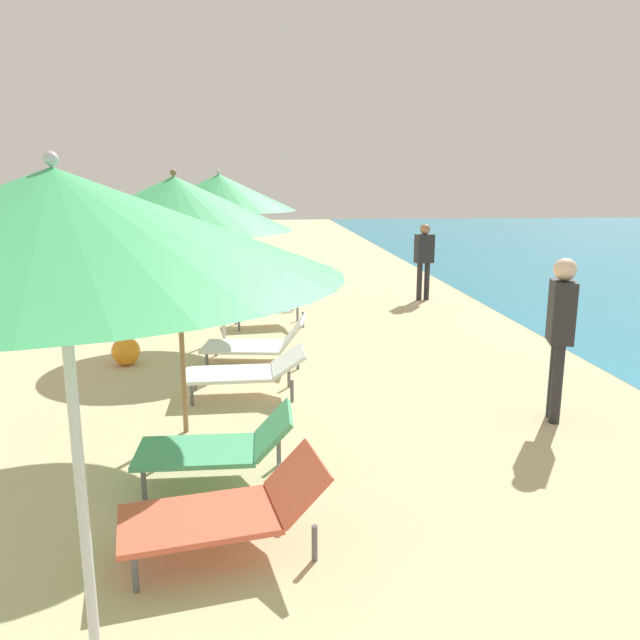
% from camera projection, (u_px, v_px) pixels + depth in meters
% --- Properties ---
extents(umbrella_second, '(2.32, 2.32, 2.55)m').
position_uv_depth(umbrella_second, '(57.00, 224.00, 2.49)').
color(umbrella_second, silver).
rests_on(umbrella_second, ground).
extents(lounger_second_shoreside, '(1.44, 0.87, 0.61)m').
position_uv_depth(lounger_second_shoreside, '(228.00, 509.00, 4.12)').
color(lounger_second_shoreside, '#D8593F').
rests_on(lounger_second_shoreside, ground).
extents(umbrella_third, '(2.15, 2.15, 2.53)m').
position_uv_depth(umbrella_third, '(175.00, 204.00, 5.69)').
color(umbrella_third, olive).
rests_on(umbrella_third, ground).
extents(lounger_third_shoreside, '(1.39, 0.64, 0.54)m').
position_uv_depth(lounger_third_shoreside, '(247.00, 371.00, 7.14)').
color(lounger_third_shoreside, white).
rests_on(lounger_third_shoreside, ground).
extents(lounger_third_inland, '(1.27, 0.62, 0.61)m').
position_uv_depth(lounger_third_inland, '(219.00, 446.00, 5.10)').
color(lounger_third_inland, '#4CA572').
rests_on(lounger_third_inland, ground).
extents(umbrella_farthest, '(2.28, 2.28, 2.58)m').
position_uv_depth(umbrella_farthest, '(219.00, 193.00, 9.22)').
color(umbrella_farthest, silver).
rests_on(umbrella_farthest, ground).
extents(lounger_farthest_shoreside, '(1.34, 0.75, 0.64)m').
position_uv_depth(lounger_farthest_shoreside, '(271.00, 307.00, 10.60)').
color(lounger_farthest_shoreside, white).
rests_on(lounger_farthest_shoreside, ground).
extents(lounger_farthest_inland, '(1.46, 0.87, 0.62)m').
position_uv_depth(lounger_farthest_inland, '(258.00, 343.00, 8.47)').
color(lounger_farthest_inland, white).
rests_on(lounger_farthest_inland, ground).
extents(person_walking_near, '(0.31, 0.41, 1.69)m').
position_uv_depth(person_walking_near, '(561.00, 323.00, 6.27)').
color(person_walking_near, '#262628').
rests_on(person_walking_near, ground).
extents(person_walking_mid, '(0.40, 0.29, 1.57)m').
position_uv_depth(person_walking_mid, '(424.00, 255.00, 12.75)').
color(person_walking_mid, '#262628').
rests_on(person_walking_mid, ground).
extents(beach_ball, '(0.38, 0.38, 0.38)m').
position_uv_depth(beach_ball, '(126.00, 351.00, 8.37)').
color(beach_ball, orange).
rests_on(beach_ball, ground).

